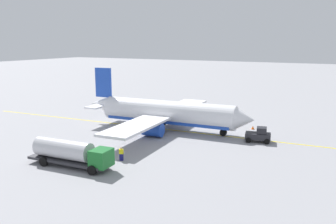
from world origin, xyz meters
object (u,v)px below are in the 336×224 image
refueling_worker (121,154)px  safety_cone_nose (253,128)px  airplane (165,113)px  pushback_tug (259,135)px  fuel_tanker (71,152)px

refueling_worker → safety_cone_nose: 25.50m
airplane → refueling_worker: bearing=-80.7°
airplane → pushback_tug: (15.61, -0.14, -1.75)m
safety_cone_nose → pushback_tug: bearing=-69.0°
fuel_tanker → airplane: bearing=86.5°
fuel_tanker → pushback_tug: 26.84m
pushback_tug → fuel_tanker: bearing=-129.0°
pushback_tug → refueling_worker: 20.79m
fuel_tanker → safety_cone_nose: 31.36m
airplane → safety_cone_nose: airplane is taller
pushback_tug → refueling_worker: pushback_tug is taller
fuel_tanker → safety_cone_nose: (14.17, 27.94, -1.44)m
fuel_tanker → refueling_worker: size_ratio=6.44×
fuel_tanker → refueling_worker: fuel_tanker is taller
refueling_worker → safety_cone_nose: size_ratio=2.89×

